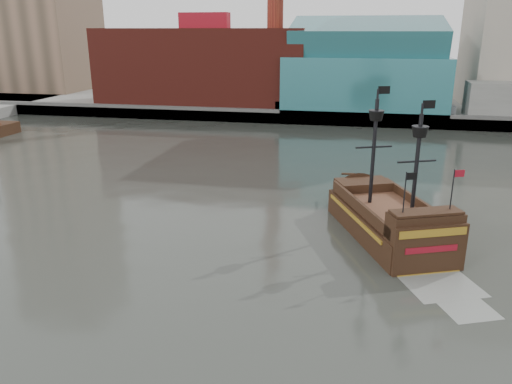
# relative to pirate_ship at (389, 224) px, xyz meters

# --- Properties ---
(ground) EXTENTS (400.00, 400.00, 0.00)m
(ground) POSITION_rel_pirate_ship_xyz_m (-12.35, -11.15, -1.21)
(ground) COLOR #2D302A
(ground) RESTS_ON ground
(promenade_far) EXTENTS (220.00, 60.00, 2.00)m
(promenade_far) POSITION_rel_pirate_ship_xyz_m (-12.35, 80.85, -0.21)
(promenade_far) COLOR slate
(promenade_far) RESTS_ON ground
(seawall) EXTENTS (220.00, 1.00, 2.60)m
(seawall) POSITION_rel_pirate_ship_xyz_m (-12.35, 51.35, 0.09)
(seawall) COLOR #4C4C49
(seawall) RESTS_ON ground
(pirate_ship) EXTENTS (11.65, 18.45, 13.31)m
(pirate_ship) POSITION_rel_pirate_ship_xyz_m (0.00, 0.00, 0.00)
(pirate_ship) COLOR black
(pirate_ship) RESTS_ON ground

